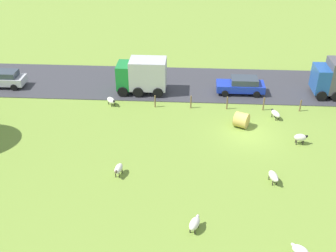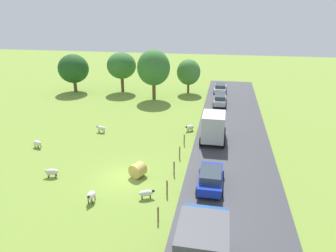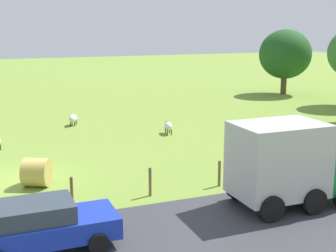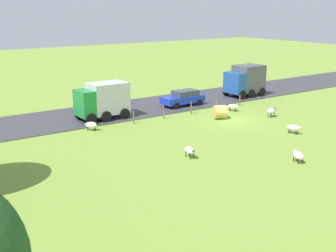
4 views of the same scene
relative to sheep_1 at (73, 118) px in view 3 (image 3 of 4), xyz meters
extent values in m
plane|color=olive|center=(10.62, -4.26, -0.50)|extent=(160.00, 160.00, 0.00)
ellipsoid|color=silver|center=(-0.01, 0.01, 0.00)|extent=(1.18, 0.87, 0.53)
ellipsoid|color=silver|center=(0.46, -0.17, 0.12)|extent=(0.31, 0.26, 0.20)
cylinder|color=#2D2823|center=(0.31, 0.04, -0.35)|extent=(0.07, 0.07, 0.30)
cylinder|color=#2D2823|center=(0.21, -0.23, -0.35)|extent=(0.07, 0.07, 0.30)
cylinder|color=#2D2823|center=(-0.24, 0.24, -0.35)|extent=(0.07, 0.07, 0.30)
cylinder|color=#2D2823|center=(-0.34, -0.03, -0.35)|extent=(0.07, 0.07, 0.30)
ellipsoid|color=silver|center=(4.85, 5.19, 0.04)|extent=(1.14, 0.65, 0.47)
ellipsoid|color=brown|center=(4.35, 5.27, 0.15)|extent=(0.29, 0.22, 0.20)
cylinder|color=#2D2823|center=(4.53, 5.11, -0.32)|extent=(0.07, 0.07, 0.36)
cylinder|color=#2D2823|center=(4.58, 5.36, -0.32)|extent=(0.07, 0.07, 0.36)
cylinder|color=#2D2823|center=(5.12, 5.01, -0.32)|extent=(0.07, 0.07, 0.36)
cylinder|color=#2D2823|center=(5.16, 5.26, -0.32)|extent=(0.07, 0.07, 0.36)
ellipsoid|color=white|center=(14.92, 7.53, -0.02)|extent=(1.13, 1.07, 0.51)
ellipsoid|color=black|center=(14.54, 7.21, 0.10)|extent=(0.31, 0.31, 0.20)
cylinder|color=#2D2823|center=(14.79, 7.24, -0.35)|extent=(0.07, 0.07, 0.28)
cylinder|color=#2D2823|center=(14.61, 7.45, -0.35)|extent=(0.07, 0.07, 0.28)
cylinder|color=#2D2823|center=(15.23, 7.61, -0.35)|extent=(0.07, 0.07, 0.28)
cylinder|color=#2D2823|center=(15.05, 7.83, -0.35)|extent=(0.07, 0.07, 0.28)
cylinder|color=#2D2823|center=(4.95, -5.00, -0.34)|extent=(0.07, 0.07, 0.30)
cylinder|color=tan|center=(11.84, -3.76, 0.12)|extent=(1.57, 1.49, 1.24)
cylinder|color=brown|center=(-7.04, 22.49, 0.60)|extent=(0.57, 0.57, 2.18)
ellipsoid|color=#1E4C1E|center=(-7.04, 22.49, 3.51)|extent=(5.14, 5.14, 4.86)
cylinder|color=brown|center=(14.80, -2.80, 0.11)|extent=(0.12, 0.12, 1.21)
cylinder|color=brown|center=(14.80, 0.38, 0.10)|extent=(0.12, 0.12, 1.20)
cylinder|color=brown|center=(14.80, 3.57, 0.07)|extent=(0.12, 0.12, 1.14)
cube|color=#197F33|center=(17.73, 6.74, 1.19)|extent=(2.32, 1.20, 2.30)
cube|color=#B2B2B7|center=(17.73, 4.46, 1.42)|extent=(2.32, 3.36, 2.76)
cylinder|color=black|center=(16.57, 6.74, 0.04)|extent=(0.30, 0.96, 0.96)
cylinder|color=black|center=(16.57, 5.30, 0.04)|extent=(0.30, 0.96, 0.96)
cylinder|color=black|center=(18.89, 5.30, 0.04)|extent=(0.30, 0.96, 0.96)
cylinder|color=black|center=(16.57, 3.45, 0.04)|extent=(0.30, 0.96, 0.96)
cylinder|color=black|center=(18.89, 3.45, 0.04)|extent=(0.30, 0.96, 0.96)
cube|color=#1933B2|center=(18.01, -4.22, 0.22)|extent=(1.84, 4.49, 0.67)
cube|color=#333D47|center=(18.01, -4.56, 0.84)|extent=(1.62, 2.47, 0.56)
cylinder|color=black|center=(17.09, -2.76, -0.12)|extent=(0.22, 0.64, 0.64)
cylinder|color=black|center=(18.94, -2.76, -0.12)|extent=(0.22, 0.64, 0.64)
camera|label=1|loc=(-17.08, 0.50, 16.70)|focal=43.44mm
camera|label=2|loc=(18.62, -25.73, 12.79)|focal=32.56mm
camera|label=3|loc=(31.71, -5.62, 6.36)|focal=49.55mm
camera|label=4|loc=(-17.65, 22.97, 9.40)|focal=47.92mm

